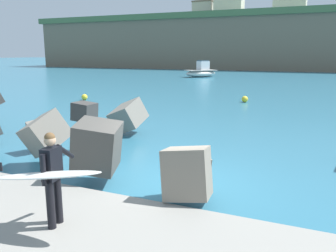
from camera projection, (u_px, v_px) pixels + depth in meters
ground_plane at (179, 182)px, 9.27m from camera, size 400.00×400.00×0.00m
breakwater_jetty at (187, 134)px, 9.98m from camera, size 29.24×7.53×2.47m
surfer_with_board at (50, 174)px, 6.17m from camera, size 2.12×1.28×1.78m
boat_mid_left at (201, 72)px, 49.44m from camera, size 4.62×5.04×2.35m
mooring_buoy_inner at (245, 99)px, 24.25m from camera, size 0.44×0.44×0.44m
mooring_buoy_middle at (85, 97)px, 25.37m from camera, size 0.44×0.44×0.44m
headland_bluff at (257, 43)px, 83.26m from camera, size 98.31×38.78×11.42m
station_building_west at (204, 10)px, 85.28m from camera, size 5.09×4.43×4.28m
station_building_central at (207, 9)px, 88.78m from camera, size 5.36×5.10×5.83m
station_building_east at (229, 5)px, 80.20m from camera, size 6.72×4.25×5.42m
station_building_annex at (290, 7)px, 82.13m from camera, size 7.60×7.02×5.17m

